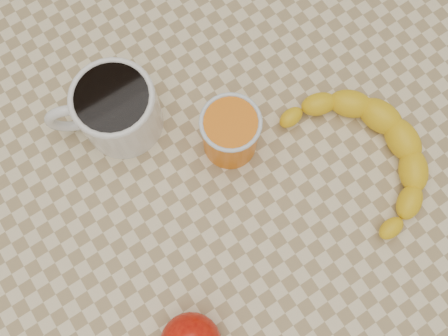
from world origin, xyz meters
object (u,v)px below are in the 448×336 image
coffee_mug (115,109)px  orange_juice_glass (230,133)px  banana (366,155)px  table (224,187)px

coffee_mug → orange_juice_glass: coffee_mug is taller
orange_juice_glass → banana: orange_juice_glass is taller
coffee_mug → orange_juice_glass: (0.10, -0.10, -0.00)m
orange_juice_glass → coffee_mug: bearing=135.0°
orange_juice_glass → table: bearing=-134.5°
table → coffee_mug: (-0.07, 0.13, 0.13)m
table → coffee_mug: coffee_mug is taller
coffee_mug → orange_juice_glass: 0.14m
coffee_mug → banana: size_ratio=0.59×
table → orange_juice_glass: bearing=45.5°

